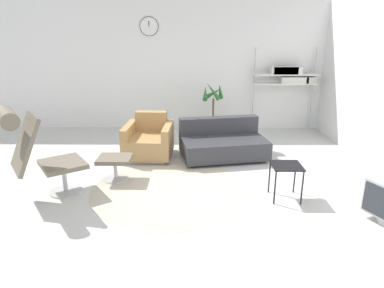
# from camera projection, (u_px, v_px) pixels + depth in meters

# --- Properties ---
(ground_plane) EXTENTS (12.00, 12.00, 0.00)m
(ground_plane) POSITION_uv_depth(u_px,v_px,m) (187.00, 182.00, 5.08)
(ground_plane) COLOR silver
(wall_back) EXTENTS (12.00, 0.09, 2.80)m
(wall_back) POSITION_uv_depth(u_px,v_px,m) (190.00, 67.00, 7.59)
(wall_back) COLOR white
(wall_back) RESTS_ON ground_plane
(round_rug) EXTENTS (2.23, 2.23, 0.01)m
(round_rug) POSITION_uv_depth(u_px,v_px,m) (171.00, 189.00, 4.83)
(round_rug) COLOR #BCB29E
(round_rug) RESTS_ON ground_plane
(lounge_chair) EXTENTS (1.10, 1.01, 1.24)m
(lounge_chair) POSITION_uv_depth(u_px,v_px,m) (33.00, 145.00, 4.35)
(lounge_chair) COLOR #BCBCC1
(lounge_chair) RESTS_ON ground_plane
(ottoman) EXTENTS (0.49, 0.41, 0.36)m
(ottoman) POSITION_uv_depth(u_px,v_px,m) (115.00, 163.00, 5.08)
(ottoman) COLOR #BCBCC1
(ottoman) RESTS_ON ground_plane
(armchair_red) EXTENTS (0.85, 0.90, 0.75)m
(armchair_red) POSITION_uv_depth(u_px,v_px,m) (149.00, 141.00, 6.06)
(armchair_red) COLOR silver
(armchair_red) RESTS_ON ground_plane
(couch_low) EXTENTS (1.59, 1.15, 0.66)m
(couch_low) POSITION_uv_depth(u_px,v_px,m) (223.00, 144.00, 6.05)
(couch_low) COLOR black
(couch_low) RESTS_ON ground_plane
(side_table) EXTENTS (0.39, 0.39, 0.47)m
(side_table) POSITION_uv_depth(u_px,v_px,m) (286.00, 169.00, 4.46)
(side_table) COLOR black
(side_table) RESTS_ON ground_plane
(potted_plant) EXTENTS (0.45, 0.43, 1.17)m
(potted_plant) POSITION_uv_depth(u_px,v_px,m) (213.00, 116.00, 7.25)
(potted_plant) COLOR brown
(potted_plant) RESTS_ON ground_plane
(shelf_unit) EXTENTS (1.36, 0.28, 1.82)m
(shelf_unit) POSITION_uv_depth(u_px,v_px,m) (289.00, 75.00, 7.37)
(shelf_unit) COLOR #BCBCC1
(shelf_unit) RESTS_ON ground_plane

